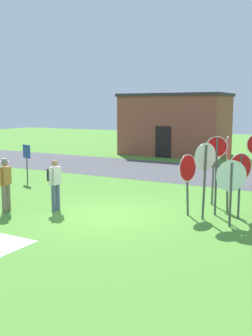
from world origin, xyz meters
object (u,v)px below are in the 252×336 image
(stop_sign_leaning_left, at_px, (205,167))
(person_in_blue, at_px, (5,182))
(stop_sign_tallest, at_px, (228,160))
(person_in_dark_shirt, at_px, (55,181))
(info_panel_leftmost, at_px, (27,157))
(stop_sign_center_cluster, at_px, (231,182))
(stop_sign_low_front, at_px, (240,174))
(stop_sign_rear_left, at_px, (188,174))
(stop_sign_far_back, at_px, (214,158))
(stop_sign_nearest, at_px, (217,163))

(stop_sign_leaning_left, bearing_deg, person_in_blue, -159.85)
(stop_sign_leaning_left, relative_size, stop_sign_tallest, 0.94)
(stop_sign_tallest, relative_size, person_in_dark_shirt, 1.46)
(person_in_dark_shirt, xyz_separation_m, info_panel_leftmost, (-4.34, 3.36, 0.19))
(stop_sign_leaning_left, distance_m, info_panel_leftmost, 9.16)
(stop_sign_center_cluster, xyz_separation_m, info_panel_leftmost, (-9.80, 2.33, -0.13))
(stop_sign_low_front, xyz_separation_m, stop_sign_leaning_left, (-0.90, -0.62, 0.23))
(stop_sign_center_cluster, height_order, info_panel_leftmost, stop_sign_center_cluster)
(stop_sign_tallest, relative_size, stop_sign_rear_left, 1.28)
(stop_sign_far_back, height_order, stop_sign_rear_left, stop_sign_far_back)
(stop_sign_nearest, relative_size, stop_sign_rear_left, 1.29)
(person_in_dark_shirt, bearing_deg, stop_sign_leaning_left, 16.51)
(stop_sign_nearest, xyz_separation_m, info_panel_leftmost, (-9.07, 1.32, -0.49))
(stop_sign_leaning_left, xyz_separation_m, info_panel_leftmost, (-8.92, 2.01, -0.44))
(person_in_dark_shirt, bearing_deg, info_panel_leftmost, 142.20)
(stop_sign_low_front, distance_m, info_panel_leftmost, 9.92)
(stop_sign_center_cluster, distance_m, person_in_blue, 7.08)
(stop_sign_low_front, distance_m, stop_sign_center_cluster, 0.94)
(stop_sign_center_cluster, height_order, person_in_blue, stop_sign_center_cluster)
(info_panel_leftmost, bearing_deg, stop_sign_far_back, -0.27)
(stop_sign_center_cluster, relative_size, stop_sign_tallest, 0.77)
(stop_sign_nearest, xyz_separation_m, person_in_blue, (-6.10, -2.87, -0.67))
(stop_sign_rear_left, xyz_separation_m, info_panel_leftmost, (-8.29, 1.74, -0.14))
(stop_sign_rear_left, bearing_deg, person_in_blue, -155.27)
(stop_sign_rear_left, height_order, person_in_dark_shirt, stop_sign_rear_left)
(stop_sign_leaning_left, height_order, person_in_dark_shirt, stop_sign_leaning_left)
(stop_sign_tallest, height_order, person_in_dark_shirt, stop_sign_tallest)
(stop_sign_tallest, bearing_deg, info_panel_leftmost, 175.22)
(stop_sign_tallest, xyz_separation_m, person_in_dark_shirt, (-4.94, -2.59, -0.72))
(stop_sign_nearest, distance_m, person_in_blue, 6.77)
(person_in_blue, bearing_deg, stop_sign_center_cluster, 15.25)
(stop_sign_tallest, relative_size, person_in_blue, 1.42)
(person_in_blue, bearing_deg, info_panel_leftmost, 125.38)
(stop_sign_center_cluster, bearing_deg, stop_sign_nearest, 125.92)
(info_panel_leftmost, bearing_deg, stop_sign_rear_left, -11.84)
(stop_sign_low_front, relative_size, stop_sign_center_cluster, 1.06)
(stop_sign_leaning_left, relative_size, person_in_blue, 1.34)
(stop_sign_far_back, xyz_separation_m, stop_sign_leaning_left, (0.33, -1.97, -0.02))
(info_panel_leftmost, bearing_deg, person_in_blue, -54.62)
(stop_sign_tallest, bearing_deg, person_in_blue, -151.58)
(stop_sign_leaning_left, distance_m, stop_sign_tallest, 1.28)
(stop_sign_far_back, distance_m, stop_sign_nearest, 1.37)
(stop_sign_nearest, xyz_separation_m, stop_sign_center_cluster, (0.73, -1.00, -0.36))
(stop_sign_low_front, distance_m, stop_sign_tallest, 0.88)
(stop_sign_far_back, distance_m, stop_sign_rear_left, 1.76)
(stop_sign_far_back, xyz_separation_m, stop_sign_center_cluster, (1.20, -2.29, -0.33))
(stop_sign_far_back, height_order, person_in_blue, stop_sign_far_back)
(stop_sign_rear_left, height_order, person_in_blue, stop_sign_rear_left)
(stop_sign_center_cluster, bearing_deg, stop_sign_tallest, 108.60)
(stop_sign_nearest, relative_size, stop_sign_center_cluster, 1.30)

